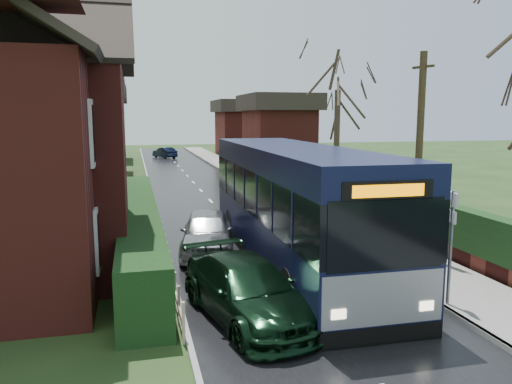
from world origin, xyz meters
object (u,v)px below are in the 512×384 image
object	(u,v)px
car_silver	(207,232)
telegraph_pole	(419,157)
bus	(293,206)
bus_stop_sign	(451,232)
car_green	(247,290)

from	to	relation	value
car_silver	telegraph_pole	size ratio (longest dim) A/B	0.65
bus	telegraph_pole	distance (m)	4.31
car_silver	bus_stop_sign	distance (m)	8.10
bus	telegraph_pole	world-z (taller)	telegraph_pole
bus	telegraph_pole	bearing A→B (deg)	-6.59
car_green	telegraph_pole	distance (m)	7.76
car_silver	car_green	distance (m)	5.73
bus	car_silver	bearing A→B (deg)	145.60
bus_stop_sign	telegraph_pole	distance (m)	4.63
telegraph_pole	car_green	bearing A→B (deg)	-166.00
car_silver	bus_stop_sign	world-z (taller)	bus_stop_sign
bus_stop_sign	bus	bearing A→B (deg)	133.04
car_green	bus_stop_sign	xyz separation A→B (m)	(4.80, -0.62, 1.23)
car_silver	telegraph_pole	xyz separation A→B (m)	(6.49, -2.24, 2.61)
car_silver	telegraph_pole	distance (m)	7.34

